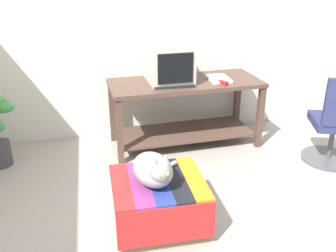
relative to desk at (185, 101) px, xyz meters
The scene contains 10 objects.
ground_plane 1.71m from the desk, 103.39° to the right, with size 14.00×14.00×0.00m, color #9E9389.
back_wall 1.01m from the desk, 130.23° to the left, with size 8.00×0.10×2.60m, color silver.
desk is the anchor object (origin of this frame).
tv_monitor 0.44m from the desk, 164.74° to the left, with size 0.45×0.54×0.37m.
keyboard 0.32m from the desk, 136.29° to the right, with size 0.40×0.15×0.02m, color black.
book 0.42m from the desk, ahead, with size 0.20×0.29×0.03m, color white.
ottoman_with_blanket 1.44m from the desk, 112.09° to the right, with size 0.66×0.62×0.37m.
cat 1.45m from the desk, 112.95° to the right, with size 0.39×0.45×0.29m.
office_chair 1.49m from the desk, 29.09° to the right, with size 0.53×0.53×0.89m.
stapler 0.46m from the desk, 29.72° to the right, with size 0.04×0.11×0.04m, color #A31E1E.
Camera 1 is at (-0.56, -1.97, 1.80)m, focal length 40.03 mm.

